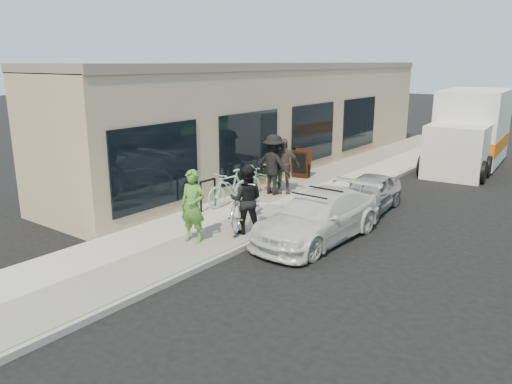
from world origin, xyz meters
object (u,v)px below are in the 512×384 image
Objects in this scene: cruiser_bike_b at (267,178)px; bystander_b at (283,166)px; woman_rider at (193,206)px; cruiser_bike_a at (230,188)px; man_standing at (246,200)px; sandwich_board at (301,163)px; tandem_bike at (245,201)px; sedan_silver at (368,194)px; bystander_a at (273,165)px; bike_rack at (208,191)px; cruiser_bike_c at (272,175)px; moving_truck at (470,133)px; sedan_white at (318,216)px.

cruiser_bike_b is 0.93× the size of bystander_b.
woman_rider is 3.18m from cruiser_bike_a.
man_standing is 0.95× the size of bystander_b.
tandem_bike is at bearing -85.07° from sandwich_board.
sedan_silver is 3.39m from cruiser_bike_b.
bystander_a is (-1.02, 4.70, 0.09)m from woman_rider.
sedan_silver is 2.92m from bystander_b.
bike_rack is 0.47× the size of bystander_a.
cruiser_bike_c is 0.83m from bystander_b.
moving_truck is 9.46m from bystander_b.
sedan_silver is at bearing 55.14° from woman_rider.
moving_truck reaches higher than bystander_a.
cruiser_bike_a is 2.43m from cruiser_bike_c.
bystander_a is at bearing -115.80° from moving_truck.
cruiser_bike_a is at bearing 83.08° from bystander_a.
moving_truck is 3.67× the size of bystander_b.
cruiser_bike_a is at bearing -113.86° from moving_truck.
bystander_a is at bearing 80.01° from bike_rack.
cruiser_bike_c is at bearing -119.85° from moving_truck.
moving_truck is at bearing 45.77° from sandwich_board.
man_standing is at bearing -35.65° from cruiser_bike_b.
woman_rider reaches higher than sedan_silver.
man_standing is (-1.41, -3.95, 0.45)m from sedan_silver.
tandem_bike is (1.78, -5.51, 0.12)m from sandwich_board.
tandem_bike is at bearing -80.68° from man_standing.
sedan_silver is 4.22m from man_standing.
sandwich_board is at bearing 69.04° from bystander_b.
tandem_bike reaches higher than sedan_white.
sedan_silver is 2.07× the size of cruiser_bike_c.
moving_truck is at bearing -109.23° from bystander_a.
sandwich_board is at bearing -76.18° from bystander_a.
sedan_silver is 3.95m from tandem_bike.
cruiser_bike_c is (-2.12, 4.06, -0.38)m from man_standing.
bike_rack is 0.54× the size of cruiser_bike_b.
sandwich_board is at bearing -126.03° from moving_truck.
bike_rack is 2.65m from bystander_a.
sandwich_board is 1.88m from cruiser_bike_c.
cruiser_bike_a is at bearing -99.64° from sandwich_board.
man_standing is (-1.45, -1.00, 0.40)m from sedan_white.
sedan_white reaches higher than cruiser_bike_a.
moving_truck is at bearing 92.52° from cruiser_bike_b.
cruiser_bike_b is (-3.85, -9.02, -0.81)m from moving_truck.
woman_rider is at bearing -104.98° from moving_truck.
sedan_white is 2.95m from sedan_silver.
bystander_a is (0.53, -2.48, 0.43)m from sandwich_board.
man_standing is at bearing -72.12° from tandem_bike.
sedan_white is at bearing 33.77° from woman_rider.
sedan_white reaches higher than bike_rack.
moving_truck reaches higher than tandem_bike.
bystander_a is at bearing 88.68° from woman_rider.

